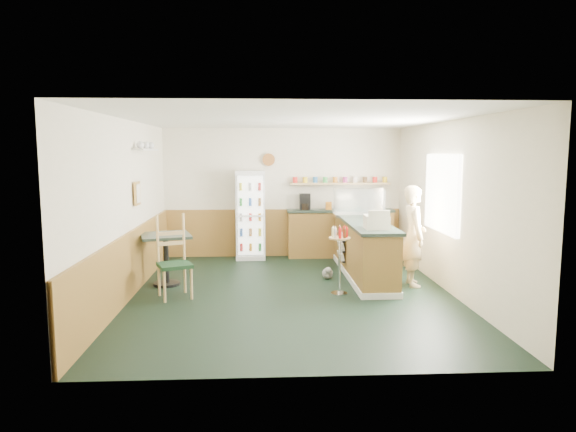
{
  "coord_description": "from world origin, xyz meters",
  "views": [
    {
      "loc": [
        -0.46,
        -7.83,
        2.22
      ],
      "look_at": [
        -0.02,
        0.6,
        1.16
      ],
      "focal_mm": 32.0,
      "sensor_mm": 36.0,
      "label": 1
    }
  ],
  "objects": [
    {
      "name": "back_counter",
      "position": [
        1.19,
        2.8,
        0.55
      ],
      "size": [
        2.24,
        0.42,
        1.69
      ],
      "color": "olive",
      "rests_on": "ground"
    },
    {
      "name": "cafe_chair",
      "position": [
        -1.78,
        -0.02,
        0.66
      ],
      "size": [
        0.61,
        0.62,
        1.27
      ],
      "rotation": [
        0.0,
        0.0,
        0.39
      ],
      "color": "#15311A",
      "rests_on": "ground"
    },
    {
      "name": "newspaper_rack",
      "position": [
        0.99,
        1.33,
        0.49
      ],
      "size": [
        0.09,
        0.45,
        0.53
      ],
      "color": "black",
      "rests_on": "ground"
    },
    {
      "name": "dog_doorstop",
      "position": [
        0.69,
        0.9,
        0.11
      ],
      "size": [
        0.19,
        0.25,
        0.23
      ],
      "rotation": [
        0.0,
        0.0,
        0.08
      ],
      "color": "#989993",
      "rests_on": "ground"
    },
    {
      "name": "ground",
      "position": [
        0.0,
        0.0,
        0.0
      ],
      "size": [
        6.0,
        6.0,
        0.0
      ],
      "primitive_type": "plane",
      "color": "black",
      "rests_on": "ground"
    },
    {
      "name": "drinks_fridge",
      "position": [
        -0.68,
        2.74,
        0.91
      ],
      "size": [
        0.6,
        0.52,
        1.83
      ],
      "color": "white",
      "rests_on": "ground"
    },
    {
      "name": "display_case",
      "position": [
        1.35,
        1.6,
        1.27
      ],
      "size": [
        0.92,
        0.48,
        0.52
      ],
      "color": "silver",
      "rests_on": "service_counter"
    },
    {
      "name": "room_envelope",
      "position": [
        -0.23,
        0.73,
        1.52
      ],
      "size": [
        5.04,
        6.02,
        2.72
      ],
      "color": "silver",
      "rests_on": "ground"
    },
    {
      "name": "service_counter",
      "position": [
        1.35,
        1.07,
        0.46
      ],
      "size": [
        0.68,
        3.01,
        1.01
      ],
      "color": "olive",
      "rests_on": "ground"
    },
    {
      "name": "cash_register",
      "position": [
        1.35,
        0.08,
        1.12
      ],
      "size": [
        0.38,
        0.4,
        0.21
      ],
      "primitive_type": "cube",
      "rotation": [
        0.0,
        0.0,
        -0.04
      ],
      "color": "beige",
      "rests_on": "service_counter"
    },
    {
      "name": "cafe_table",
      "position": [
        -2.05,
        0.64,
        0.61
      ],
      "size": [
        0.97,
        0.97,
        0.86
      ],
      "rotation": [
        0.0,
        0.0,
        0.29
      ],
      "color": "black",
      "rests_on": "ground"
    },
    {
      "name": "shopkeeper",
      "position": [
        2.05,
        0.4,
        0.83
      ],
      "size": [
        0.42,
        0.57,
        1.67
      ],
      "primitive_type": "imported",
      "rotation": [
        0.0,
        0.0,
        1.54
      ],
      "color": "tan",
      "rests_on": "ground"
    },
    {
      "name": "condiment_stand",
      "position": [
        0.75,
        -0.06,
        0.7
      ],
      "size": [
        0.34,
        0.34,
        1.05
      ],
      "rotation": [
        0.0,
        0.0,
        -0.12
      ],
      "color": "silver",
      "rests_on": "ground"
    }
  ]
}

